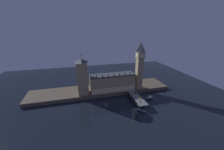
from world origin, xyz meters
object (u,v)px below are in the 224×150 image
pedestrian_near_rail (137,101)px  car_northbound_trail (139,101)px  car_southbound_lead (140,98)px  boat_downstream (150,98)px  street_lamp_near (138,100)px  car_southbound_trail (135,93)px  pedestrian_mid_walk (141,97)px  street_lamp_mid (141,93)px  street_lamp_far (129,90)px  car_northbound_lead (132,93)px  clock_tower (140,64)px  victoria_tower (82,77)px

pedestrian_near_rail → car_northbound_trail: bearing=6.3°
car_southbound_lead → boat_downstream: bearing=19.2°
car_northbound_trail → boat_downstream: car_northbound_trail is taller
pedestrian_near_rail → boat_downstream: bearing=28.4°
street_lamp_near → car_northbound_trail: bearing=39.2°
car_northbound_trail → street_lamp_near: bearing=-140.8°
car_southbound_lead → car_southbound_trail: size_ratio=0.97×
pedestrian_near_rail → boat_downstream: (26.54, 14.37, -6.61)m
pedestrian_near_rail → pedestrian_mid_walk: 14.40m
pedestrian_near_rail → boat_downstream: pedestrian_near_rail is taller
pedestrian_near_rail → street_lamp_mid: street_lamp_mid is taller
car_southbound_trail → pedestrian_near_rail: bearing=-107.7°
car_southbound_lead → street_lamp_far: street_lamp_far is taller
car_northbound_lead → car_southbound_trail: size_ratio=0.98×
clock_tower → street_lamp_near: 60.53m
car_northbound_lead → boat_downstream: bearing=-21.0°
pedestrian_near_rail → pedestrian_mid_walk: (10.02, 10.33, 0.01)m
clock_tower → car_southbound_lead: size_ratio=18.01×
victoria_tower → street_lamp_mid: 86.22m
victoria_tower → car_northbound_trail: size_ratio=13.50×
car_southbound_trail → street_lamp_mid: (2.91, -10.94, 3.84)m
car_southbound_trail → boat_downstream: 22.08m
pedestrian_mid_walk → street_lamp_mid: street_lamp_mid is taller
street_lamp_mid → car_northbound_trail: bearing=-122.7°
car_northbound_lead → pedestrian_mid_walk: (7.52, -13.28, 0.13)m
car_southbound_trail → boat_downstream: bearing=-25.8°
car_northbound_lead → pedestrian_near_rail: (-2.51, -23.61, 0.12)m
clock_tower → car_northbound_lead: size_ratio=17.68×
pedestrian_mid_walk → street_lamp_near: 16.63m
victoria_tower → pedestrian_mid_walk: bearing=-25.4°
clock_tower → street_lamp_near: clock_tower is taller
victoria_tower → street_lamp_near: (65.78, -48.66, -20.32)m
street_lamp_mid → clock_tower: bearing=70.5°
street_lamp_near → street_lamp_far: size_ratio=1.03×
clock_tower → street_lamp_near: (-21.86, -45.84, -32.93)m
boat_downstream → victoria_tower: bearing=160.9°
street_lamp_mid → street_lamp_far: street_lamp_mid is taller
car_southbound_lead → car_northbound_trail: bearing=-123.8°
car_northbound_trail → street_lamp_near: street_lamp_near is taller
car_northbound_trail → car_southbound_trail: size_ratio=1.03×
street_lamp_mid → street_lamp_far: (-10.82, 14.72, -0.11)m
clock_tower → car_southbound_trail: clock_tower is taller
car_northbound_lead → car_southbound_trail: 5.01m
pedestrian_mid_walk → street_lamp_mid: (0.40, 2.29, 3.66)m
clock_tower → pedestrian_mid_walk: 50.86m
car_southbound_trail → pedestrian_near_rail: (-7.52, -23.56, 0.18)m
car_southbound_lead → pedestrian_near_rail: 10.81m
clock_tower → car_northbound_trail: (-18.95, -43.47, -36.78)m
pedestrian_near_rail → car_southbound_trail: bearing=72.3°
boat_downstream → street_lamp_near: bearing=-148.6°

